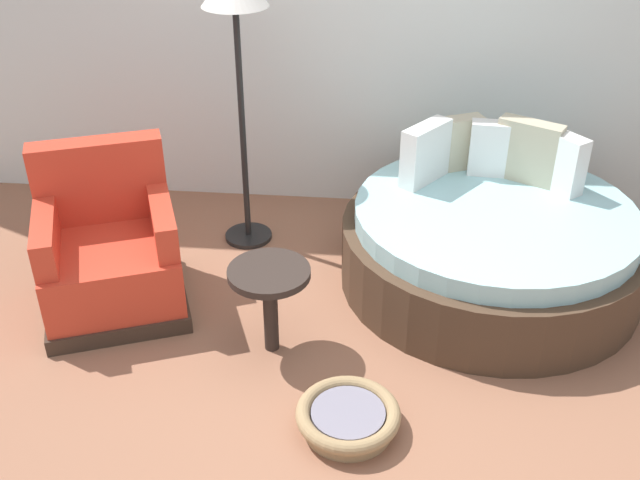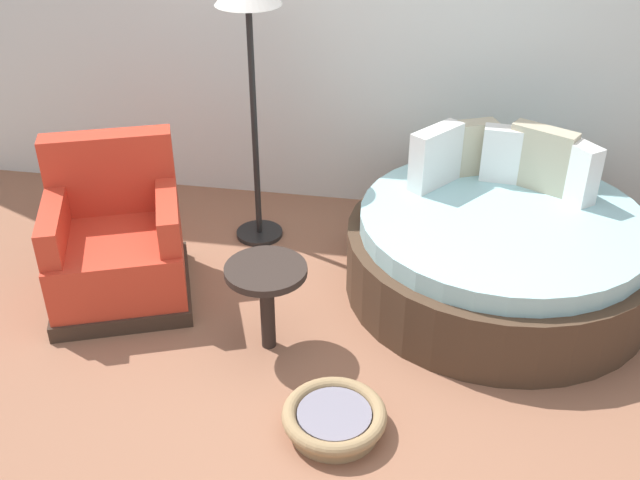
{
  "view_description": "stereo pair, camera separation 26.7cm",
  "coord_description": "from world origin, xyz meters",
  "px_view_note": "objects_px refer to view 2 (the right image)",
  "views": [
    {
      "loc": [
        0.15,
        -2.94,
        2.67
      ],
      "look_at": [
        -0.19,
        0.52,
        0.55
      ],
      "focal_mm": 41.75,
      "sensor_mm": 36.0,
      "label": 1
    },
    {
      "loc": [
        0.41,
        -2.9,
        2.67
      ],
      "look_at": [
        -0.19,
        0.52,
        0.55
      ],
      "focal_mm": 41.75,
      "sensor_mm": 36.0,
      "label": 2
    }
  ],
  "objects_px": {
    "round_daybed": "(499,249)",
    "red_armchair": "(117,245)",
    "side_table": "(266,282)",
    "floor_lamp": "(249,13)",
    "pet_basket": "(334,418)"
  },
  "relations": [
    {
      "from": "round_daybed",
      "to": "pet_basket",
      "type": "xyz_separation_m",
      "value": [
        -0.79,
        -1.37,
        -0.2
      ]
    },
    {
      "from": "round_daybed",
      "to": "side_table",
      "type": "distance_m",
      "value": 1.49
    },
    {
      "from": "side_table",
      "to": "pet_basket",
      "type": "bearing_deg",
      "value": -51.11
    },
    {
      "from": "floor_lamp",
      "to": "side_table",
      "type": "bearing_deg",
      "value": -73.54
    },
    {
      "from": "side_table",
      "to": "floor_lamp",
      "type": "distance_m",
      "value": 1.63
    },
    {
      "from": "round_daybed",
      "to": "floor_lamp",
      "type": "relative_size",
      "value": 1.01
    },
    {
      "from": "pet_basket",
      "to": "floor_lamp",
      "type": "xyz_separation_m",
      "value": [
        -0.8,
        1.72,
        1.46
      ]
    },
    {
      "from": "pet_basket",
      "to": "side_table",
      "type": "relative_size",
      "value": 0.98
    },
    {
      "from": "side_table",
      "to": "floor_lamp",
      "type": "relative_size",
      "value": 0.29
    },
    {
      "from": "red_armchair",
      "to": "side_table",
      "type": "distance_m",
      "value": 1.07
    },
    {
      "from": "side_table",
      "to": "floor_lamp",
      "type": "height_order",
      "value": "floor_lamp"
    },
    {
      "from": "red_armchair",
      "to": "floor_lamp",
      "type": "distance_m",
      "value": 1.59
    },
    {
      "from": "round_daybed",
      "to": "side_table",
      "type": "bearing_deg",
      "value": -147.45
    },
    {
      "from": "red_armchair",
      "to": "pet_basket",
      "type": "xyz_separation_m",
      "value": [
        1.46,
        -0.93,
        -0.26
      ]
    },
    {
      "from": "round_daybed",
      "to": "red_armchair",
      "type": "relative_size",
      "value": 1.78
    }
  ]
}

